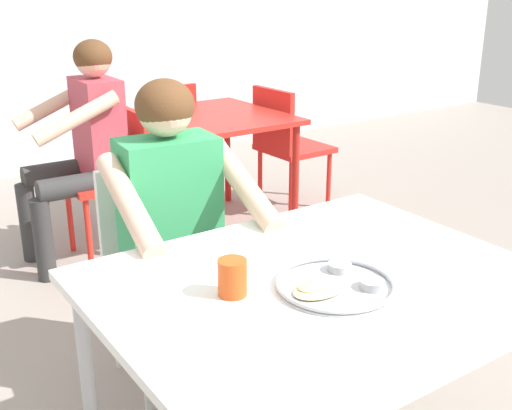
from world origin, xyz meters
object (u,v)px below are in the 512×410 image
(thali_tray, at_px, (335,284))
(chair_red_far, at_px, (163,136))
(drinking_cup, at_px, (232,276))
(table_background_red, at_px, (210,129))
(chair_foreground, at_px, (159,259))
(patron_background, at_px, (83,133))
(table_foreground, at_px, (319,302))
(chair_red_left, at_px, (116,171))
(chair_red_right, at_px, (286,140))
(diner_foreground, at_px, (180,222))

(thali_tray, xyz_separation_m, chair_red_far, (0.86, 2.76, -0.27))
(drinking_cup, xyz_separation_m, table_background_red, (1.13, 2.05, -0.15))
(chair_foreground, relative_size, patron_background, 0.69)
(table_foreground, relative_size, chair_foreground, 1.41)
(chair_foreground, height_order, table_background_red, chair_foreground)
(table_foreground, height_order, chair_red_left, chair_red_left)
(chair_foreground, relative_size, table_background_red, 0.93)
(table_foreground, xyz_separation_m, thali_tray, (0.00, -0.06, 0.08))
(chair_red_far, bearing_deg, table_foreground, -107.71)
(table_background_red, relative_size, chair_red_left, 1.08)
(drinking_cup, bearing_deg, table_foreground, -14.55)
(chair_red_left, bearing_deg, table_background_red, 3.13)
(patron_background, bearing_deg, table_background_red, -0.16)
(table_background_red, distance_m, chair_red_right, 0.63)
(diner_foreground, relative_size, table_background_red, 1.33)
(chair_red_left, xyz_separation_m, chair_red_far, (0.60, 0.62, -0.01))
(thali_tray, height_order, chair_red_right, chair_red_right)
(thali_tray, height_order, diner_foreground, diner_foreground)
(table_background_red, bearing_deg, thali_tray, -112.27)
(drinking_cup, xyz_separation_m, chair_foreground, (0.18, 0.83, -0.31))
(drinking_cup, relative_size, chair_foreground, 0.12)
(diner_foreground, relative_size, chair_red_left, 1.44)
(chair_red_right, xyz_separation_m, chair_red_far, (-0.64, 0.55, 0.01))
(table_foreground, relative_size, diner_foreground, 0.98)
(table_foreground, xyz_separation_m, drinking_cup, (-0.24, 0.06, 0.12))
(drinking_cup, relative_size, chair_red_right, 0.12)
(thali_tray, xyz_separation_m, chair_red_right, (1.50, 2.21, -0.27))
(diner_foreground, bearing_deg, chair_red_right, 43.18)
(chair_red_far, bearing_deg, chair_red_left, -134.04)
(thali_tray, distance_m, chair_red_far, 2.91)
(thali_tray, xyz_separation_m, table_background_red, (0.89, 2.17, -0.11))
(chair_red_right, bearing_deg, drinking_cup, -129.91)
(thali_tray, relative_size, chair_red_right, 0.38)
(patron_background, bearing_deg, diner_foreground, -96.96)
(table_background_red, distance_m, patron_background, 0.79)
(table_foreground, relative_size, chair_red_right, 1.40)
(thali_tray, xyz_separation_m, drinking_cup, (-0.24, 0.12, 0.04))
(chair_red_right, height_order, chair_red_far, chair_red_far)
(diner_foreground, relative_size, chair_red_right, 1.42)
(diner_foreground, xyz_separation_m, patron_background, (0.18, 1.45, 0.01))
(table_foreground, distance_m, drinking_cup, 0.28)
(thali_tray, relative_size, table_background_red, 0.35)
(chair_foreground, height_order, patron_background, patron_background)
(thali_tray, relative_size, chair_red_left, 0.38)
(table_background_red, bearing_deg, chair_foreground, -127.88)
(drinking_cup, relative_size, diner_foreground, 0.08)
(drinking_cup, xyz_separation_m, diner_foreground, (0.17, 0.60, -0.08))
(diner_foreground, bearing_deg, thali_tray, -83.90)
(chair_foreground, distance_m, chair_red_right, 2.01)
(drinking_cup, distance_m, table_background_red, 2.35)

